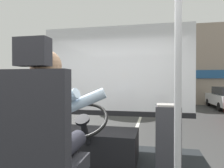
% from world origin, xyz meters
% --- Properties ---
extents(ground, '(18.00, 44.00, 0.06)m').
position_xyz_m(ground, '(0.00, 8.80, -0.02)').
color(ground, '#363636').
extents(driver_seat, '(0.48, 0.48, 1.32)m').
position_xyz_m(driver_seat, '(-0.13, -0.41, 1.25)').
color(driver_seat, black).
rests_on(driver_seat, bus_floor).
extents(bus_driver, '(0.76, 0.55, 0.81)m').
position_xyz_m(bus_driver, '(-0.13, -0.29, 1.45)').
color(bus_driver, '#282833').
rests_on(bus_driver, driver_seat).
extents(steering_console, '(1.10, 1.00, 0.79)m').
position_xyz_m(steering_console, '(-0.13, 0.84, 0.91)').
color(steering_console, black).
rests_on(steering_console, bus_floor).
extents(handrail_pole, '(0.04, 0.04, 2.20)m').
position_xyz_m(handrail_pole, '(0.77, -0.34, 1.79)').
color(handrail_pole, '#B7B7BC').
rests_on(handrail_pole, bus_floor).
extents(fare_box, '(0.27, 0.25, 0.78)m').
position_xyz_m(fare_box, '(0.78, 0.67, 1.08)').
color(fare_box, '#333338').
rests_on(fare_box, bus_floor).
extents(windshield_panel, '(2.50, 0.08, 1.48)m').
position_xyz_m(windshield_panel, '(0.00, 1.62, 1.74)').
color(windshield_panel, silver).
extents(street_tree, '(2.49, 2.49, 4.72)m').
position_xyz_m(street_tree, '(-2.95, 10.74, 3.45)').
color(street_tree, '#4C3828').
rests_on(street_tree, ground).
extents(shop_building, '(10.75, 4.22, 5.92)m').
position_xyz_m(shop_building, '(4.87, 16.05, 2.96)').
color(shop_building, gray).
rests_on(shop_building, ground).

